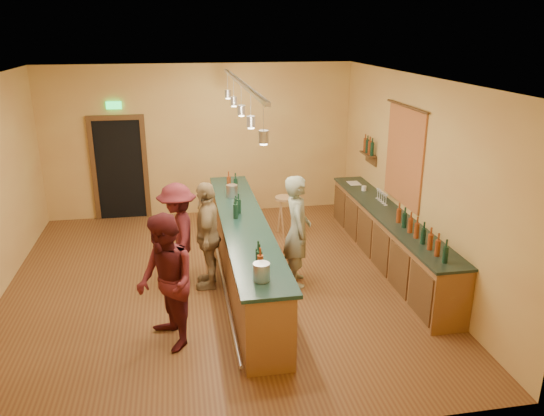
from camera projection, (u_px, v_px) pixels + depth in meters
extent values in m
plane|color=brown|center=(216.00, 283.00, 8.50)|extent=(7.00, 7.00, 0.00)
cube|color=silver|center=(208.00, 79.00, 7.46)|extent=(6.50, 7.00, 0.02)
cube|color=#C18748|center=(200.00, 141.00, 11.24)|extent=(6.50, 0.02, 3.20)
cube|color=#C18748|center=(240.00, 299.00, 4.72)|extent=(6.50, 0.02, 3.20)
cube|color=#C18748|center=(414.00, 177.00, 8.52)|extent=(0.02, 7.00, 3.20)
cube|color=black|center=(120.00, 170.00, 11.12)|extent=(0.95, 0.06, 2.10)
cube|color=#482715|center=(94.00, 171.00, 11.01)|extent=(0.10, 0.08, 2.10)
cube|color=#482715|center=(146.00, 169.00, 11.19)|extent=(0.10, 0.08, 2.10)
cube|color=#482715|center=(115.00, 118.00, 10.74)|extent=(1.15, 0.08, 0.10)
cube|color=#19E54C|center=(114.00, 105.00, 10.65)|extent=(0.30, 0.04, 0.15)
cube|color=maroon|center=(404.00, 157.00, 8.81)|extent=(0.03, 1.40, 1.60)
cube|color=#482715|center=(368.00, 154.00, 10.29)|extent=(0.16, 0.55, 0.03)
cube|color=#482715|center=(371.00, 159.00, 10.34)|extent=(0.03, 0.55, 0.18)
cube|color=brown|center=(388.00, 240.00, 9.04)|extent=(0.55, 4.50, 0.90)
cube|color=#1D2A22|center=(390.00, 214.00, 8.88)|extent=(0.60, 4.55, 0.04)
cylinder|color=silver|center=(364.00, 188.00, 10.07)|extent=(0.09, 0.09, 0.09)
cube|color=silver|center=(354.00, 183.00, 10.55)|extent=(0.22, 0.30, 0.01)
cube|color=brown|center=(244.00, 252.00, 8.42)|extent=(0.60, 5.00, 1.00)
cube|color=#152E28|center=(243.00, 221.00, 8.25)|extent=(0.70, 5.10, 0.05)
cylinder|color=silver|center=(222.00, 274.00, 8.47)|extent=(0.05, 5.00, 0.05)
cylinder|color=silver|center=(261.00, 272.00, 6.24)|extent=(0.20, 0.20, 0.22)
cylinder|color=silver|center=(232.00, 191.00, 9.31)|extent=(0.20, 0.20, 0.22)
cube|color=silver|center=(241.00, 83.00, 7.56)|extent=(0.06, 4.60, 0.05)
cylinder|color=silver|center=(264.00, 119.00, 5.76)|extent=(0.01, 0.01, 0.35)
cylinder|color=#A5A5AD|center=(264.00, 137.00, 5.82)|extent=(0.11, 0.11, 0.14)
cylinder|color=#FFEABF|center=(264.00, 144.00, 5.85)|extent=(0.08, 0.08, 0.02)
cylinder|color=silver|center=(251.00, 106.00, 6.69)|extent=(0.01, 0.01, 0.35)
cylinder|color=#A5A5AD|center=(251.00, 122.00, 6.76)|extent=(0.11, 0.11, 0.14)
cylinder|color=#FFEABF|center=(251.00, 128.00, 6.78)|extent=(0.08, 0.08, 0.02)
cylinder|color=silver|center=(241.00, 96.00, 7.62)|extent=(0.01, 0.01, 0.35)
cylinder|color=#A5A5AD|center=(241.00, 110.00, 7.69)|extent=(0.11, 0.11, 0.14)
cylinder|color=#FFEABF|center=(241.00, 116.00, 7.71)|extent=(0.08, 0.08, 0.02)
cylinder|color=silver|center=(234.00, 89.00, 8.55)|extent=(0.01, 0.01, 0.35)
cylinder|color=#A5A5AD|center=(234.00, 101.00, 8.62)|extent=(0.11, 0.11, 0.14)
cylinder|color=#FFEABF|center=(234.00, 106.00, 8.64)|extent=(0.08, 0.08, 0.02)
cylinder|color=silver|center=(228.00, 83.00, 9.48)|extent=(0.01, 0.01, 0.35)
cylinder|color=#A5A5AD|center=(228.00, 94.00, 9.55)|extent=(0.11, 0.11, 0.14)
cylinder|color=#FFEABF|center=(228.00, 98.00, 9.58)|extent=(0.08, 0.08, 0.02)
imported|color=gray|center=(297.00, 231.00, 8.24)|extent=(0.49, 0.69, 1.78)
imported|color=#59191E|center=(166.00, 283.00, 6.59)|extent=(0.93, 1.04, 1.76)
imported|color=#997A51|center=(208.00, 235.00, 8.17)|extent=(0.55, 1.05, 1.71)
imported|color=#59191E|center=(178.00, 234.00, 8.30)|extent=(0.66, 1.09, 1.64)
cylinder|color=#A37D49|center=(285.00, 198.00, 10.25)|extent=(0.38, 0.38, 0.04)
cylinder|color=#A37D49|center=(292.00, 216.00, 10.40)|extent=(0.04, 0.04, 0.73)
cylinder|color=#A37D49|center=(280.00, 215.00, 10.48)|extent=(0.04, 0.04, 0.73)
cylinder|color=#A37D49|center=(282.00, 219.00, 10.25)|extent=(0.04, 0.04, 0.73)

